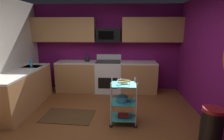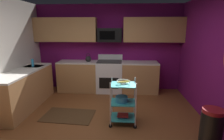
% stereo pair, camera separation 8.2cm
% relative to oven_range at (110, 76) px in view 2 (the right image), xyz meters
% --- Properties ---
extents(floor, '(4.40, 4.80, 0.04)m').
position_rel_oven_range_xyz_m(floor, '(-0.06, -2.10, -0.50)').
color(floor, brown).
rests_on(floor, ground).
extents(wall_back, '(4.52, 0.06, 2.60)m').
position_rel_oven_range_xyz_m(wall_back, '(-0.06, 0.33, 0.82)').
color(wall_back, '#6B1156').
rests_on(wall_back, ground).
extents(counter_run, '(3.69, 2.60, 0.92)m').
position_rel_oven_range_xyz_m(counter_run, '(-0.83, -0.53, -0.01)').
color(counter_run, '#B27F4C').
rests_on(counter_run, ground).
extents(oven_range, '(0.76, 0.65, 1.10)m').
position_rel_oven_range_xyz_m(oven_range, '(0.00, 0.00, 0.00)').
color(oven_range, white).
rests_on(oven_range, ground).
extents(upper_cabinets, '(4.40, 0.33, 0.70)m').
position_rel_oven_range_xyz_m(upper_cabinets, '(-0.07, 0.13, 1.37)').
color(upper_cabinets, '#B27F4C').
extents(microwave, '(0.70, 0.39, 0.40)m').
position_rel_oven_range_xyz_m(microwave, '(-0.00, 0.10, 1.22)').
color(microwave, black).
extents(rolling_cart, '(0.55, 0.43, 0.91)m').
position_rel_oven_range_xyz_m(rolling_cart, '(0.42, -1.90, -0.03)').
color(rolling_cart, silver).
rests_on(rolling_cart, ground).
extents(fruit_bowl, '(0.27, 0.27, 0.07)m').
position_rel_oven_range_xyz_m(fruit_bowl, '(0.42, -1.90, 0.40)').
color(fruit_bowl, silver).
rests_on(fruit_bowl, rolling_cart).
extents(mixing_bowl_large, '(0.25, 0.25, 0.11)m').
position_rel_oven_range_xyz_m(mixing_bowl_large, '(0.39, -1.90, 0.04)').
color(mixing_bowl_large, '#338CBF').
rests_on(mixing_bowl_large, rolling_cart).
extents(book_stack, '(0.23, 0.19, 0.05)m').
position_rel_oven_range_xyz_m(book_stack, '(0.42, -1.90, -0.32)').
color(book_stack, '#1E4C8C').
rests_on(book_stack, rolling_cart).
extents(kettle, '(0.21, 0.18, 0.26)m').
position_rel_oven_range_xyz_m(kettle, '(-0.64, -0.00, 0.52)').
color(kettle, black).
rests_on(kettle, counter_run).
extents(dish_soap_bottle, '(0.06, 0.06, 0.20)m').
position_rel_oven_range_xyz_m(dish_soap_bottle, '(-1.94, -0.84, 0.54)').
color(dish_soap_bottle, '#2D8CBF').
rests_on(dish_soap_bottle, counter_run).
extents(trash_can, '(0.34, 0.42, 0.66)m').
position_rel_oven_range_xyz_m(trash_can, '(1.84, -2.56, -0.15)').
color(trash_can, black).
rests_on(trash_can, ground).
extents(floor_rug, '(1.15, 0.77, 0.01)m').
position_rel_oven_range_xyz_m(floor_rug, '(-0.79, -1.68, -0.47)').
color(floor_rug, '#472D19').
rests_on(floor_rug, ground).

